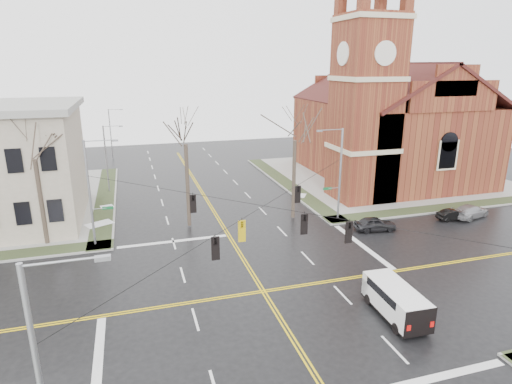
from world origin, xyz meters
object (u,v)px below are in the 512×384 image
object	(u,v)px
signal_pole_nw	(91,190)
tree_ne	(295,135)
parked_car_c	(470,211)
tree_nw_near	(185,139)
streetlight_north_b	(111,132)
signal_pole_sw	(45,377)
cargo_van	(394,298)
tree_nw_far	(34,153)
signal_pole_ne	(339,171)
parked_car_b	(453,215)
church	(385,116)
streetlight_north_a	(107,156)
parked_car_a	(375,224)

from	to	relation	value
signal_pole_nw	tree_ne	xyz separation A→B (m)	(18.56, 1.44, 3.53)
parked_car_c	tree_nw_near	size ratio (longest dim) A/B	0.39
signal_pole_nw	streetlight_north_b	distance (m)	36.51
signal_pole_sw	cargo_van	bearing A→B (deg)	19.77
signal_pole_sw	tree_nw_far	size ratio (longest dim) A/B	0.81
signal_pole_ne	parked_car_b	xyz separation A→B (m)	(11.13, -3.54, -4.41)
streetlight_north_b	tree_ne	size ratio (longest dim) A/B	0.68
church	tree_nw_near	world-z (taller)	church
church	tree_nw_near	size ratio (longest dim) A/B	2.34
streetlight_north_a	parked_car_b	xyz separation A→B (m)	(33.11, -20.04, -3.93)
streetlight_north_a	parked_car_a	world-z (taller)	streetlight_north_a
church	cargo_van	xyz separation A→B (m)	(-17.88, -29.74, -7.29)
church	parked_car_b	size ratio (longest dim) A/B	8.40
streetlight_north_b	parked_car_c	size ratio (longest dim) A/B	1.76
streetlight_north_a	tree_nw_far	distance (m)	16.19
streetlight_north_b	cargo_van	xyz separation A→B (m)	(17.54, -52.96, -3.32)
signal_pole_sw	streetlight_north_a	distance (m)	39.51
streetlight_north_b	tree_nw_far	size ratio (longest dim) A/B	0.72
streetlight_north_b	tree_nw_far	bearing A→B (deg)	-97.87
streetlight_north_a	cargo_van	world-z (taller)	streetlight_north_a
tree_nw_near	streetlight_north_b	bearing A→B (deg)	102.40
cargo_van	tree_nw_far	distance (m)	29.49
church	tree_nw_far	world-z (taller)	church
signal_pole_sw	parked_car_a	distance (m)	31.61
cargo_van	parked_car_a	bearing A→B (deg)	65.29
streetlight_north_b	tree_nw_near	xyz separation A→B (m)	(7.55, -34.32, 4.05)
parked_car_c	streetlight_north_b	bearing A→B (deg)	24.50
signal_pole_ne	parked_car_a	distance (m)	6.09
signal_pole_sw	cargo_van	distance (m)	19.72
parked_car_b	parked_car_c	distance (m)	2.18
signal_pole_ne	signal_pole_sw	distance (m)	32.28
streetlight_north_b	tree_nw_far	world-z (taller)	tree_nw_far
parked_car_c	church	bearing A→B (deg)	-17.47
signal_pole_sw	tree_ne	xyz separation A→B (m)	(18.56, 24.44, 3.53)
church	tree_ne	bearing A→B (deg)	-145.97
church	parked_car_c	distance (m)	18.41
tree_ne	parked_car_c	bearing A→B (deg)	-15.57
signal_pole_nw	tree_nw_far	distance (m)	5.39
church	parked_car_a	world-z (taller)	church
streetlight_north_a	tree_nw_far	xyz separation A→B (m)	(-4.84, -15.03, 3.55)
parked_car_a	tree_ne	xyz separation A→B (m)	(-6.17, 5.23, 7.82)
parked_car_a	tree_nw_far	distance (m)	30.29
signal_pole_ne	parked_car_c	xyz separation A→B (m)	(13.30, -3.40, -4.29)
cargo_van	signal_pole_nw	bearing A→B (deg)	140.44
streetlight_north_a	tree_nw_far	size ratio (longest dim) A/B	0.72
tree_nw_near	parked_car_b	bearing A→B (deg)	-12.62
signal_pole_nw	tree_nw_near	distance (m)	9.22
streetlight_north_a	streetlight_north_b	bearing A→B (deg)	90.00
signal_pole_ne	parked_car_c	world-z (taller)	signal_pole_ne
parked_car_b	parked_car_c	xyz separation A→B (m)	(2.17, 0.14, 0.12)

